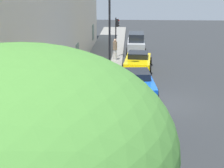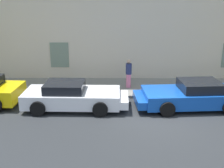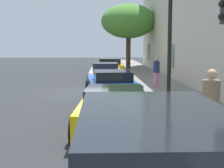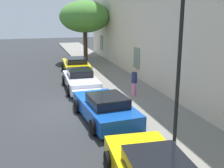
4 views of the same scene
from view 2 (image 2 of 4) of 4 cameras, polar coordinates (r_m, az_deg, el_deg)
The scene contains 5 objects.
ground_plane at distance 12.07m, azimuth 9.42°, elevation -7.05°, with size 80.00×80.00×0.00m, color #2B2D30.
sidewalk at distance 15.73m, azimuth 7.28°, elevation -0.69°, with size 60.00×3.14×0.14m, color gray.
sportscar_yellow_flank at distance 12.91m, azimuth -7.51°, elevation -2.55°, with size 4.81×2.16×1.24m.
sportscar_white_middle at distance 13.36m, azimuth 15.50°, elevation -2.32°, with size 5.03×2.43×1.27m.
pedestrian_admiring at distance 15.19m, azimuth 3.46°, elevation 2.25°, with size 0.34×0.34×1.59m.
Camera 2 is at (-1.87, -10.81, 5.03)m, focal length 44.26 mm.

